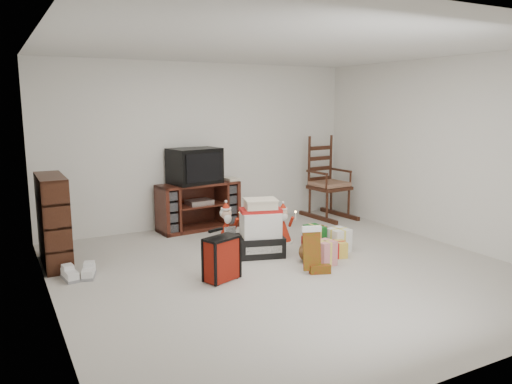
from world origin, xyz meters
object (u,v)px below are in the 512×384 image
at_px(sneaker_pair, 79,274).
at_px(gift_cluster, 324,244).
at_px(rocking_chair, 327,189).
at_px(red_suitcase, 222,259).
at_px(crt_television, 195,166).
at_px(bookshelf, 53,222).
at_px(tv_stand, 199,206).
at_px(mrs_claus_figurine, 226,231).
at_px(santa_figurine, 283,228).
at_px(teddy_bear, 309,249).
at_px(gift_pile, 261,231).

relative_size(sneaker_pair, gift_cluster, 0.38).
bearing_deg(rocking_chair, red_suitcase, -150.53).
relative_size(red_suitcase, crt_television, 0.71).
height_order(bookshelf, crt_television, crt_television).
bearing_deg(tv_stand, mrs_claus_figurine, -99.21).
relative_size(tv_stand, sneaker_pair, 3.29).
distance_m(bookshelf, mrs_claus_figurine, 2.11).
bearing_deg(red_suitcase, mrs_claus_figurine, 42.83).
relative_size(rocking_chair, crt_television, 1.76).
xyz_separation_m(tv_stand, santa_figurine, (0.72, -1.27, -0.14)).
distance_m(tv_stand, santa_figurine, 1.47).
bearing_deg(mrs_claus_figurine, crt_television, 88.54).
xyz_separation_m(red_suitcase, mrs_claus_figurine, (0.54, 1.05, -0.00)).
bearing_deg(red_suitcase, rocking_chair, 14.81).
distance_m(gift_cluster, crt_television, 2.33).
bearing_deg(teddy_bear, gift_pile, 128.96).
distance_m(santa_figurine, crt_television, 1.67).
bearing_deg(sneaker_pair, teddy_bear, -13.02).
bearing_deg(gift_cluster, bookshelf, 159.67).
bearing_deg(crt_television, sneaker_pair, -154.96).
distance_m(rocking_chair, red_suitcase, 3.44).
bearing_deg(gift_pile, crt_television, 114.54).
bearing_deg(santa_figurine, sneaker_pair, -176.97).
bearing_deg(santa_figurine, gift_pile, -147.29).
distance_m(tv_stand, red_suitcase, 2.29).
bearing_deg(rocking_chair, santa_figurine, -150.67).
xyz_separation_m(santa_figurine, sneaker_pair, (-2.69, -0.14, -0.16)).
xyz_separation_m(tv_stand, sneaker_pair, (-1.97, -1.41, -0.30)).
bearing_deg(tv_stand, rocking_chair, -11.96).
distance_m(rocking_chair, crt_television, 2.31).
bearing_deg(crt_television, rocking_chair, -17.92).
height_order(gift_pile, gift_cluster, gift_pile).
relative_size(gift_pile, red_suitcase, 1.25).
bearing_deg(crt_television, gift_pile, -93.26).
bearing_deg(tv_stand, teddy_bear, -80.03).
height_order(bookshelf, gift_pile, bookshelf).
height_order(rocking_chair, teddy_bear, rocking_chair).
distance_m(santa_figurine, gift_cluster, 0.70).
distance_m(gift_pile, sneaker_pair, 2.18).
relative_size(rocking_chair, gift_cluster, 1.37).
relative_size(teddy_bear, sneaker_pair, 0.92).
height_order(gift_pile, sneaker_pair, gift_pile).
bearing_deg(gift_cluster, crt_television, 116.93).
height_order(gift_cluster, crt_television, crt_television).
xyz_separation_m(gift_pile, santa_figurine, (0.54, 0.34, -0.09)).
height_order(teddy_bear, gift_cluster, teddy_bear).
relative_size(red_suitcase, santa_figurine, 1.00).
height_order(bookshelf, sneaker_pair, bookshelf).
height_order(tv_stand, red_suitcase, tv_stand).
bearing_deg(gift_pile, gift_cluster, -6.20).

